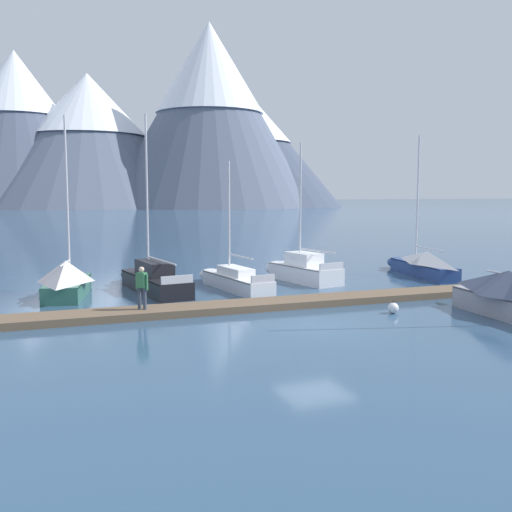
{
  "coord_description": "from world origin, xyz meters",
  "views": [
    {
      "loc": [
        -9.56,
        -18.9,
        4.88
      ],
      "look_at": [
        0.0,
        6.0,
        2.0
      ],
      "focal_mm": 41.4,
      "sensor_mm": 36.0,
      "label": 1
    }
  ],
  "objects_px": {
    "sailboat_mid_dock_port": "(151,279)",
    "person_on_dock": "(142,285)",
    "sailboat_end_of_dock": "(422,263)",
    "sailboat_second_berth": "(68,279)",
    "sailboat_far_berth": "(300,270)",
    "mooring_buoy_channel_marker": "(393,308)",
    "sailboat_mid_dock_starboard": "(232,279)"
  },
  "relations": [
    {
      "from": "sailboat_mid_dock_port",
      "to": "sailboat_mid_dock_starboard",
      "type": "relative_size",
      "value": 1.25
    },
    {
      "from": "sailboat_mid_dock_port",
      "to": "person_on_dock",
      "type": "relative_size",
      "value": 5.17
    },
    {
      "from": "sailboat_mid_dock_port",
      "to": "sailboat_second_berth",
      "type": "bearing_deg",
      "value": -177.56
    },
    {
      "from": "person_on_dock",
      "to": "sailboat_mid_dock_starboard",
      "type": "bearing_deg",
      "value": 43.96
    },
    {
      "from": "sailboat_far_berth",
      "to": "sailboat_second_berth",
      "type": "bearing_deg",
      "value": -178.06
    },
    {
      "from": "sailboat_second_berth",
      "to": "sailboat_mid_dock_port",
      "type": "height_order",
      "value": "sailboat_mid_dock_port"
    },
    {
      "from": "sailboat_mid_dock_starboard",
      "to": "sailboat_far_berth",
      "type": "relative_size",
      "value": 0.93
    },
    {
      "from": "sailboat_second_berth",
      "to": "sailboat_mid_dock_starboard",
      "type": "relative_size",
      "value": 1.21
    },
    {
      "from": "sailboat_mid_dock_port",
      "to": "sailboat_mid_dock_starboard",
      "type": "distance_m",
      "value": 4.05
    },
    {
      "from": "sailboat_mid_dock_starboard",
      "to": "person_on_dock",
      "type": "distance_m",
      "value": 7.72
    },
    {
      "from": "sailboat_end_of_dock",
      "to": "person_on_dock",
      "type": "height_order",
      "value": "sailboat_end_of_dock"
    },
    {
      "from": "sailboat_second_berth",
      "to": "person_on_dock",
      "type": "relative_size",
      "value": 5.02
    },
    {
      "from": "person_on_dock",
      "to": "sailboat_second_berth",
      "type": "bearing_deg",
      "value": 112.01
    },
    {
      "from": "person_on_dock",
      "to": "sailboat_mid_dock_port",
      "type": "bearing_deg",
      "value": 75.76
    },
    {
      "from": "sailboat_end_of_dock",
      "to": "person_on_dock",
      "type": "relative_size",
      "value": 4.86
    },
    {
      "from": "sailboat_far_berth",
      "to": "sailboat_end_of_dock",
      "type": "xyz_separation_m",
      "value": [
        7.57,
        -0.7,
        0.1
      ]
    },
    {
      "from": "mooring_buoy_channel_marker",
      "to": "sailboat_mid_dock_starboard",
      "type": "bearing_deg",
      "value": 116.08
    },
    {
      "from": "sailboat_mid_dock_port",
      "to": "sailboat_far_berth",
      "type": "xyz_separation_m",
      "value": [
        8.31,
        0.25,
        0.04
      ]
    },
    {
      "from": "sailboat_far_berth",
      "to": "mooring_buoy_channel_marker",
      "type": "height_order",
      "value": "sailboat_far_berth"
    },
    {
      "from": "sailboat_mid_dock_port",
      "to": "sailboat_end_of_dock",
      "type": "relative_size",
      "value": 1.06
    },
    {
      "from": "sailboat_mid_dock_port",
      "to": "sailboat_end_of_dock",
      "type": "distance_m",
      "value": 15.89
    },
    {
      "from": "sailboat_mid_dock_port",
      "to": "mooring_buoy_channel_marker",
      "type": "xyz_separation_m",
      "value": [
        8.04,
        -9.17,
        -0.36
      ]
    },
    {
      "from": "sailboat_second_berth",
      "to": "sailboat_far_berth",
      "type": "relative_size",
      "value": 1.12
    },
    {
      "from": "sailboat_far_berth",
      "to": "mooring_buoy_channel_marker",
      "type": "relative_size",
      "value": 14.41
    },
    {
      "from": "sailboat_end_of_dock",
      "to": "person_on_dock",
      "type": "xyz_separation_m",
      "value": [
        -17.44,
        -5.71,
        0.54
      ]
    },
    {
      "from": "sailboat_second_berth",
      "to": "mooring_buoy_channel_marker",
      "type": "distance_m",
      "value": 15.04
    },
    {
      "from": "sailboat_end_of_dock",
      "to": "person_on_dock",
      "type": "distance_m",
      "value": 18.36
    },
    {
      "from": "sailboat_second_berth",
      "to": "sailboat_mid_dock_starboard",
      "type": "bearing_deg",
      "value": -4.77
    },
    {
      "from": "sailboat_second_berth",
      "to": "sailboat_far_berth",
      "type": "xyz_separation_m",
      "value": [
        12.3,
        0.42,
        -0.2
      ]
    },
    {
      "from": "sailboat_mid_dock_starboard",
      "to": "sailboat_end_of_dock",
      "type": "xyz_separation_m",
      "value": [
        11.91,
        0.38,
        0.25
      ]
    },
    {
      "from": "mooring_buoy_channel_marker",
      "to": "person_on_dock",
      "type": "bearing_deg",
      "value": 162.64
    },
    {
      "from": "person_on_dock",
      "to": "mooring_buoy_channel_marker",
      "type": "relative_size",
      "value": 3.22
    }
  ]
}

